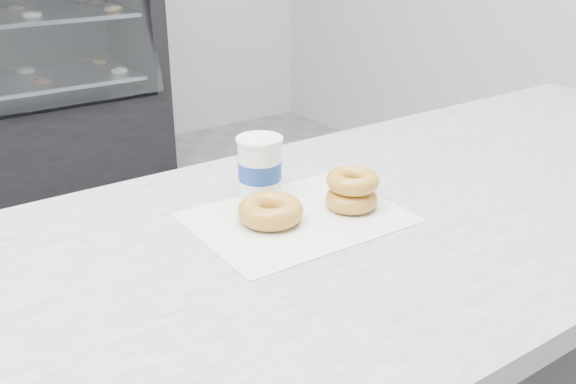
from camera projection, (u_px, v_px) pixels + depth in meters
wax_paper at (297, 218)px, 1.06m from camera, size 0.34×0.27×0.00m
donut_single at (271, 211)px, 1.04m from camera, size 0.13×0.13×0.04m
donut_stack at (352, 190)px, 1.09m from camera, size 0.13×0.13×0.06m
coffee_cup at (260, 167)px, 1.13m from camera, size 0.08×0.08×0.11m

